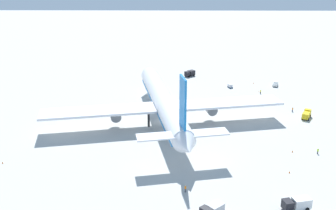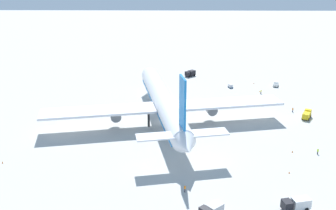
{
  "view_description": "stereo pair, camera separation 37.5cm",
  "coord_description": "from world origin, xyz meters",
  "px_view_note": "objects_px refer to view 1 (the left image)",
  "views": [
    {
      "loc": [
        -120.8,
        -3.07,
        49.9
      ],
      "look_at": [
        -4.34,
        -1.71,
        7.4
      ],
      "focal_mm": 42.88,
      "sensor_mm": 36.0,
      "label": 1
    },
    {
      "loc": [
        -120.8,
        -3.44,
        49.9
      ],
      "look_at": [
        -4.34,
        -1.71,
        7.4
      ],
      "focal_mm": 42.88,
      "sensor_mm": 36.0,
      "label": 2
    }
  ],
  "objects_px": {
    "ground_worker_1": "(185,189)",
    "service_truck_1": "(307,114)",
    "ground_worker_0": "(293,110)",
    "baggage_cart_0": "(230,86)",
    "service_truck_2": "(190,73)",
    "traffic_cone_0": "(259,91)",
    "ground_worker_2": "(261,92)",
    "traffic_cone_2": "(253,83)",
    "traffic_cone_4": "(3,163)",
    "service_truck_3": "(297,203)",
    "service_truck_0": "(212,210)",
    "traffic_cone_3": "(289,172)",
    "airliner": "(164,103)",
    "service_van": "(275,83)",
    "traffic_cone_1": "(292,151)",
    "ground_worker_4": "(318,151)"
  },
  "relations": [
    {
      "from": "baggage_cart_0",
      "to": "ground_worker_1",
      "type": "xyz_separation_m",
      "value": [
        -78.98,
        20.73,
        0.1
      ]
    },
    {
      "from": "airliner",
      "to": "ground_worker_0",
      "type": "distance_m",
      "value": 46.22
    },
    {
      "from": "baggage_cart_0",
      "to": "traffic_cone_2",
      "type": "xyz_separation_m",
      "value": [
        5.7,
        -10.72,
        -0.54
      ]
    },
    {
      "from": "service_van",
      "to": "ground_worker_1",
      "type": "relative_size",
      "value": 2.62
    },
    {
      "from": "service_truck_2",
      "to": "traffic_cone_4",
      "type": "distance_m",
      "value": 97.85
    },
    {
      "from": "service_truck_3",
      "to": "baggage_cart_0",
      "type": "height_order",
      "value": "service_truck_3"
    },
    {
      "from": "traffic_cone_4",
      "to": "ground_worker_1",
      "type": "bearing_deg",
      "value": -105.46
    },
    {
      "from": "ground_worker_0",
      "to": "traffic_cone_3",
      "type": "height_order",
      "value": "ground_worker_0"
    },
    {
      "from": "ground_worker_0",
      "to": "ground_worker_4",
      "type": "height_order",
      "value": "ground_worker_4"
    },
    {
      "from": "service_truck_1",
      "to": "service_van",
      "type": "height_order",
      "value": "service_truck_1"
    },
    {
      "from": "service_truck_3",
      "to": "traffic_cone_1",
      "type": "xyz_separation_m",
      "value": [
        26.8,
        -6.67,
        -1.18
      ]
    },
    {
      "from": "service_truck_2",
      "to": "ground_worker_0",
      "type": "bearing_deg",
      "value": -142.79
    },
    {
      "from": "baggage_cart_0",
      "to": "service_truck_3",
      "type": "bearing_deg",
      "value": -178.25
    },
    {
      "from": "service_truck_0",
      "to": "baggage_cart_0",
      "type": "distance_m",
      "value": 89.27
    },
    {
      "from": "service_truck_1",
      "to": "ground_worker_0",
      "type": "relative_size",
      "value": 3.36
    },
    {
      "from": "service_van",
      "to": "traffic_cone_1",
      "type": "xyz_separation_m",
      "value": [
        -61.34,
        9.99,
        -0.76
      ]
    },
    {
      "from": "ground_worker_0",
      "to": "airliner",
      "type": "bearing_deg",
      "value": 103.78
    },
    {
      "from": "ground_worker_1",
      "to": "traffic_cone_2",
      "type": "xyz_separation_m",
      "value": [
        84.68,
        -31.45,
        -0.64
      ]
    },
    {
      "from": "ground_worker_2",
      "to": "traffic_cone_2",
      "type": "distance_m",
      "value": 13.57
    },
    {
      "from": "baggage_cart_0",
      "to": "traffic_cone_3",
      "type": "height_order",
      "value": "baggage_cart_0"
    },
    {
      "from": "airliner",
      "to": "ground_worker_2",
      "type": "distance_m",
      "value": 48.78
    },
    {
      "from": "baggage_cart_0",
      "to": "traffic_cone_4",
      "type": "distance_m",
      "value": 94.57
    },
    {
      "from": "airliner",
      "to": "traffic_cone_3",
      "type": "bearing_deg",
      "value": -134.79
    },
    {
      "from": "ground_worker_1",
      "to": "baggage_cart_0",
      "type": "bearing_deg",
      "value": -14.71
    },
    {
      "from": "service_truck_0",
      "to": "service_truck_2",
      "type": "bearing_deg",
      "value": 0.21
    },
    {
      "from": "traffic_cone_2",
      "to": "traffic_cone_1",
      "type": "bearing_deg",
      "value": 178.71
    },
    {
      "from": "airliner",
      "to": "traffic_cone_0",
      "type": "distance_m",
      "value": 50.24
    },
    {
      "from": "service_truck_2",
      "to": "traffic_cone_0",
      "type": "xyz_separation_m",
      "value": [
        -22.56,
        -26.7,
        -1.16
      ]
    },
    {
      "from": "baggage_cart_0",
      "to": "ground_worker_1",
      "type": "bearing_deg",
      "value": 165.29
    },
    {
      "from": "ground_worker_1",
      "to": "traffic_cone_0",
      "type": "xyz_separation_m",
      "value": [
        73.42,
        -31.53,
        -0.64
      ]
    },
    {
      "from": "ground_worker_2",
      "to": "service_truck_1",
      "type": "bearing_deg",
      "value": -158.7
    },
    {
      "from": "service_truck_2",
      "to": "traffic_cone_0",
      "type": "height_order",
      "value": "service_truck_2"
    },
    {
      "from": "ground_worker_0",
      "to": "traffic_cone_0",
      "type": "relative_size",
      "value": 2.95
    },
    {
      "from": "traffic_cone_1",
      "to": "traffic_cone_2",
      "type": "height_order",
      "value": "same"
    },
    {
      "from": "service_truck_1",
      "to": "traffic_cone_0",
      "type": "distance_m",
      "value": 29.64
    },
    {
      "from": "ground_worker_1",
      "to": "service_truck_1",
      "type": "bearing_deg",
      "value": -42.4
    },
    {
      "from": "baggage_cart_0",
      "to": "ground_worker_0",
      "type": "relative_size",
      "value": 1.94
    },
    {
      "from": "service_truck_0",
      "to": "ground_worker_2",
      "type": "distance_m",
      "value": 84.31
    },
    {
      "from": "traffic_cone_1",
      "to": "airliner",
      "type": "bearing_deg",
      "value": 60.63
    },
    {
      "from": "service_van",
      "to": "ground_worker_2",
      "type": "bearing_deg",
      "value": 141.71
    },
    {
      "from": "airliner",
      "to": "service_van",
      "type": "relative_size",
      "value": 16.29
    },
    {
      "from": "airliner",
      "to": "traffic_cone_2",
      "type": "height_order",
      "value": "airliner"
    },
    {
      "from": "service_truck_0",
      "to": "service_truck_3",
      "type": "distance_m",
      "value": 18.3
    },
    {
      "from": "service_truck_3",
      "to": "baggage_cart_0",
      "type": "relative_size",
      "value": 2.03
    },
    {
      "from": "service_truck_2",
      "to": "traffic_cone_3",
      "type": "distance_m",
      "value": 89.65
    },
    {
      "from": "service_truck_3",
      "to": "ground_worker_0",
      "type": "xyz_separation_m",
      "value": [
        57.88,
        -15.31,
        -0.64
      ]
    },
    {
      "from": "airliner",
      "to": "service_truck_2",
      "type": "bearing_deg",
      "value": -10.88
    },
    {
      "from": "ground_worker_4",
      "to": "service_van",
      "type": "bearing_deg",
      "value": -3.15
    },
    {
      "from": "service_truck_2",
      "to": "service_truck_0",
      "type": "bearing_deg",
      "value": -179.79
    },
    {
      "from": "traffic_cone_4",
      "to": "service_truck_3",
      "type": "bearing_deg",
      "value": -105.45
    }
  ]
}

